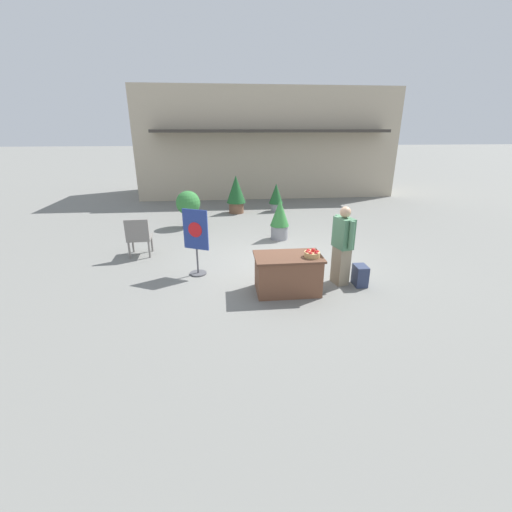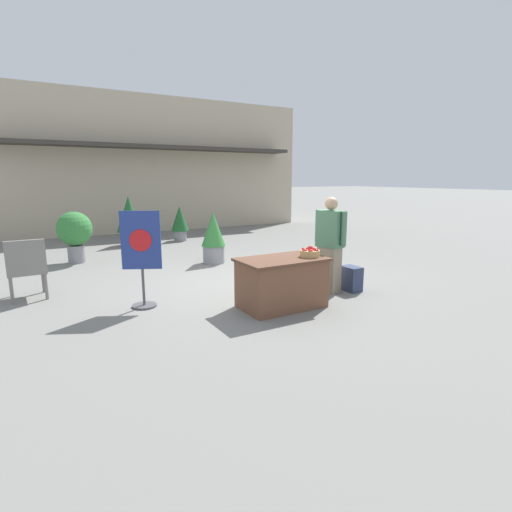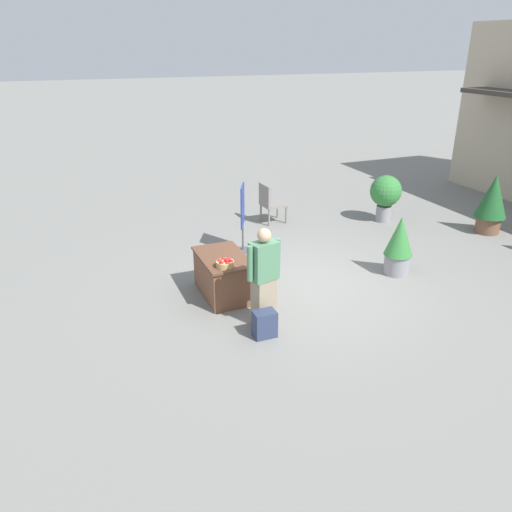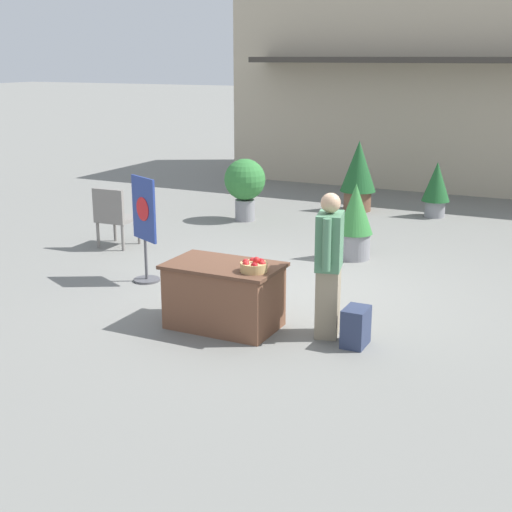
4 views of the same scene
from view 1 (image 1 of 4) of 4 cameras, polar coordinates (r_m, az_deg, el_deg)
name	(u,v)px [view 1 (image 1 of 4)]	position (r m, az deg, el deg)	size (l,w,h in m)	color
ground_plane	(283,264)	(8.04, 4.47, -1.39)	(120.00, 120.00, 0.00)	slate
storefront_building	(265,143)	(17.20, 1.52, 18.31)	(11.47, 4.56, 4.67)	#B7A88E
display_table	(288,274)	(6.60, 5.29, -2.94)	(1.28, 0.78, 0.74)	brown
apple_basket	(312,254)	(6.44, 9.34, 0.39)	(0.29, 0.29, 0.16)	tan
person_visitor	(342,246)	(6.99, 14.20, 1.68)	(0.35, 0.60, 1.59)	gray
backpack	(360,275)	(7.21, 16.96, -3.11)	(0.24, 0.34, 0.42)	#2D3856
poster_board	(196,240)	(7.33, -9.95, 2.69)	(0.53, 0.36, 1.44)	#4C4C51
patio_chair	(139,235)	(8.83, -18.97, 3.26)	(0.57, 0.57, 0.97)	gray
potted_plant_far_left	(236,193)	(12.88, -3.34, 10.49)	(0.71, 0.71, 1.39)	brown
potted_plant_near_right	(188,205)	(11.19, -11.23, 8.37)	(0.77, 0.77, 1.16)	gray
potted_plant_near_left	(276,196)	(13.17, 3.36, 9.95)	(0.53, 0.53, 1.06)	gray
potted_plant_far_right	(280,218)	(9.74, 3.97, 6.27)	(0.54, 0.54, 1.15)	gray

